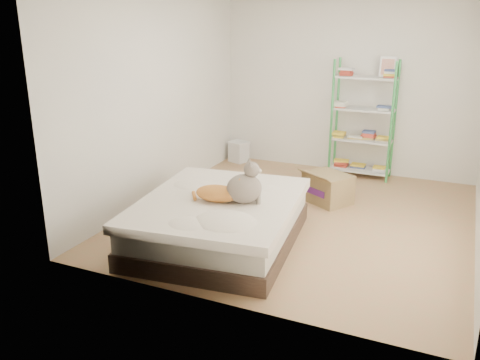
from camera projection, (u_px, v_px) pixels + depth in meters
The scene contains 7 objects.
room at pixel (306, 108), 5.64m from camera, with size 3.81×4.21×2.61m.
bed at pixel (220, 221), 5.28m from camera, with size 1.75×2.09×0.49m.
orange_cat at pixel (217, 191), 5.11m from camera, with size 0.53×0.29×0.22m, color orange, non-canonical shape.
grey_cat at pixel (244, 182), 5.04m from camera, with size 0.32×0.38×0.43m, color gray, non-canonical shape.
shelf_unit at pixel (363, 124), 7.32m from camera, with size 0.88×0.36×1.74m.
cardboard_box at pixel (328, 188), 6.45m from camera, with size 0.68×0.72×0.44m.
white_bin at pixel (239, 151), 8.24m from camera, with size 0.37×0.34×0.34m.
Camera 1 is at (1.62, -5.42, 2.30)m, focal length 38.00 mm.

